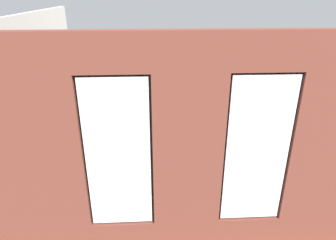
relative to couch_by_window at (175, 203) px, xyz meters
name	(u,v)px	position (x,y,z in m)	size (l,w,h in m)	color
ground_plane	(172,155)	(-0.11, -2.26, -0.38)	(6.40, 6.57, 0.10)	#99663D
brick_wall_with_windows	(188,158)	(-0.11, 0.65, 1.26)	(5.80, 0.30, 3.23)	brown
white_wall_right	(38,95)	(2.74, -2.06, 1.29)	(0.10, 5.57, 3.23)	silver
couch_by_window	(175,203)	(0.00, 0.00, 0.00)	(1.98, 0.87, 0.80)	black
couch_left	(266,142)	(-2.31, -2.07, 0.00)	(0.97, 1.86, 0.80)	black
coffee_table	(155,135)	(0.30, -2.46, 0.07)	(1.51, 0.79, 0.46)	tan
cup_ceramic	(159,133)	(0.19, -2.34, 0.17)	(0.08, 0.08, 0.10)	#B23D38
candle_jar	(147,129)	(0.49, -2.56, 0.18)	(0.08, 0.08, 0.11)	#B7333D
table_plant_small	(135,131)	(0.75, -2.34, 0.25)	(0.14, 0.14, 0.23)	gray
remote_black	(171,130)	(-0.12, -2.60, 0.14)	(0.05, 0.17, 0.02)	black
remote_silver	(155,133)	(0.30, -2.46, 0.14)	(0.05, 0.17, 0.02)	#B2B2B7
media_console	(65,142)	(2.44, -2.41, -0.04)	(1.25, 0.42, 0.59)	black
tv_flatscreen	(61,117)	(2.44, -2.41, 0.61)	(1.04, 0.20, 0.70)	black
papasan_chair	(138,105)	(0.79, -4.45, 0.13)	(1.19, 1.19, 0.73)	olive
potted_plant_beside_window_right	(78,187)	(1.54, 0.08, 0.45)	(0.94, 0.81, 1.34)	#9E5638
potted_plant_between_couches	(260,182)	(-1.44, -0.05, 0.35)	(0.71, 0.71, 1.04)	brown
potted_plant_by_left_couch	(235,117)	(-1.92, -3.43, 0.10)	(0.43, 0.43, 0.68)	#47423D
potted_plant_near_tv	(76,149)	(1.89, -1.34, 0.36)	(0.94, 1.07, 1.23)	#9E5638
potted_plant_corner_near_left	(244,95)	(-2.47, -4.54, 0.35)	(0.70, 0.78, 1.27)	gray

